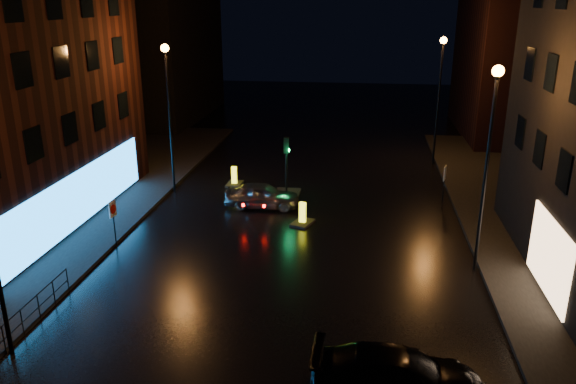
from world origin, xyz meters
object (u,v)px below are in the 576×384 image
Objects in this scene: bollard_near at (302,219)px; road_sign_left at (113,213)px; silver_hatchback at (262,195)px; road_sign_right at (444,177)px; traffic_signal at (286,188)px; dark_sedan at (398,376)px; bollard_far at (234,181)px.

road_sign_left is at bearing -134.74° from bollard_near.
silver_hatchback is 9.76m from road_sign_right.
road_sign_right is (8.56, -0.61, 1.22)m from traffic_signal.
bollard_near is at bearing 18.94° from dark_sedan.
dark_sedan reaches higher than silver_hatchback.
traffic_signal is at bearing 128.31° from bollard_near.
bollard_near is 1.15× the size of bollard_far.
road_sign_right is at bearing -9.49° from bollard_far.
bollard_near reaches higher than bollard_far.
traffic_signal is 10.40m from road_sign_left.
traffic_signal reaches higher than bollard_far.
road_sign_right reaches higher than bollard_far.
silver_hatchback is 3.22m from bollard_near.
traffic_signal reaches higher than road_sign_left.
traffic_signal is 8.67m from road_sign_right.
traffic_signal is 1.50× the size of road_sign_right.
silver_hatchback is 3.00× the size of bollard_far.
silver_hatchback is 1.72× the size of road_sign_right.
road_sign_left is at bearing -130.39° from traffic_signal.
road_sign_right reaches higher than bollard_near.
bollard_near is at bearing -71.15° from traffic_signal.
bollard_far is 0.60× the size of road_sign_left.
silver_hatchback is at bearing 53.71° from road_sign_left.
dark_sedan is (5.42, -16.42, 0.21)m from traffic_signal.
bollard_near is 0.69× the size of road_sign_left.
traffic_signal is 0.87× the size of silver_hatchback.
road_sign_left is (-8.05, -3.89, 1.41)m from bollard_near.
bollard_near is 8.09m from road_sign_right.
traffic_signal reaches higher than silver_hatchback.
road_sign_left is at bearing 42.34° from road_sign_right.
road_sign_right is (3.14, 15.81, 1.02)m from dark_sedan.
dark_sedan is at bearing 95.66° from road_sign_right.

